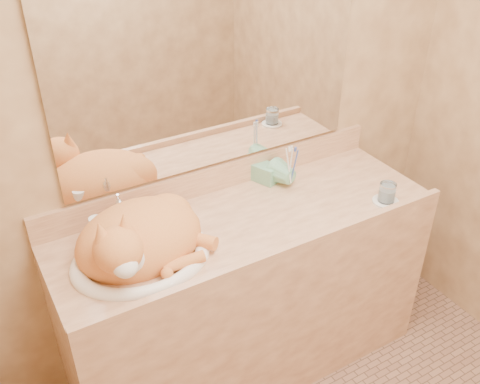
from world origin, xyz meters
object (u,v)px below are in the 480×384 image
vanity_counter (247,296)px  toothbrush_cup (291,178)px  sink_basin (140,242)px  cat (138,237)px  soap_dispenser (276,167)px  water_glass (387,192)px

vanity_counter → toothbrush_cup: toothbrush_cup is taller
sink_basin → toothbrush_cup: bearing=14.7°
vanity_counter → cat: bearing=-179.8°
vanity_counter → sink_basin: size_ratio=3.15×
sink_basin → soap_dispenser: bearing=20.0°
cat → soap_dispenser: (0.71, 0.17, 0.00)m
sink_basin → vanity_counter: bearing=7.8°
sink_basin → water_glass: 1.05m
cat → toothbrush_cup: (0.74, 0.10, -0.03)m
vanity_counter → toothbrush_cup: bearing=20.1°
water_glass → vanity_counter: bearing=161.5°
vanity_counter → water_glass: size_ratio=19.47×
cat → vanity_counter: bearing=-6.3°
sink_basin → toothbrush_cup: size_ratio=4.43×
soap_dispenser → toothbrush_cup: 0.08m
water_glass → sink_basin: bearing=170.7°
toothbrush_cup → cat: bearing=-172.0°
vanity_counter → cat: cat is taller
sink_basin → toothbrush_cup: (0.75, 0.12, -0.03)m
soap_dispenser → toothbrush_cup: soap_dispenser is taller
sink_basin → water_glass: bearing=-4.0°
sink_basin → water_glass: sink_basin is taller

